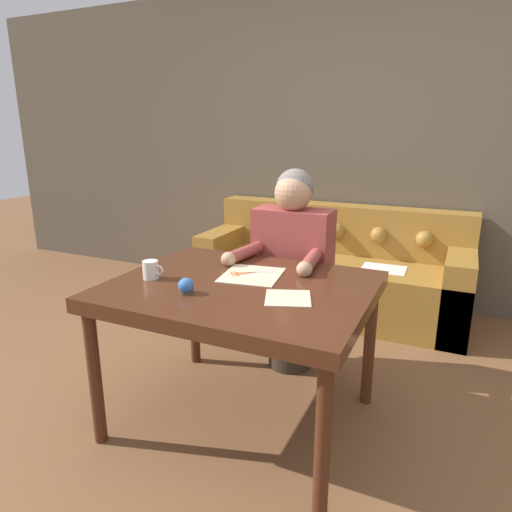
{
  "coord_description": "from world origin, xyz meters",
  "views": [
    {
      "loc": [
        0.77,
        -1.74,
        1.46
      ],
      "look_at": [
        -0.13,
        0.23,
        0.84
      ],
      "focal_mm": 32.0,
      "sensor_mm": 36.0,
      "label": 1
    }
  ],
  "objects_px": {
    "dining_table": "(241,298)",
    "pin_cushion": "(186,286)",
    "mug": "(151,270)",
    "scissors": "(245,273)",
    "person": "(292,268)",
    "couch": "(331,273)"
  },
  "relations": [
    {
      "from": "dining_table",
      "to": "couch",
      "type": "relative_size",
      "value": 0.57
    },
    {
      "from": "mug",
      "to": "pin_cushion",
      "type": "distance_m",
      "value": 0.29
    },
    {
      "from": "couch",
      "to": "pin_cushion",
      "type": "relative_size",
      "value": 29.51
    },
    {
      "from": "dining_table",
      "to": "mug",
      "type": "xyz_separation_m",
      "value": [
        -0.43,
        -0.12,
        0.12
      ]
    },
    {
      "from": "mug",
      "to": "person",
      "type": "bearing_deg",
      "value": 58.82
    },
    {
      "from": "couch",
      "to": "scissors",
      "type": "xyz_separation_m",
      "value": [
        -0.04,
        -1.52,
        0.44
      ]
    },
    {
      "from": "dining_table",
      "to": "couch",
      "type": "height_order",
      "value": "couch"
    },
    {
      "from": "person",
      "to": "pin_cushion",
      "type": "height_order",
      "value": "person"
    },
    {
      "from": "person",
      "to": "couch",
      "type": "bearing_deg",
      "value": 91.68
    },
    {
      "from": "couch",
      "to": "person",
      "type": "bearing_deg",
      "value": -88.32
    },
    {
      "from": "person",
      "to": "pin_cushion",
      "type": "xyz_separation_m",
      "value": [
        -0.19,
        -0.85,
        0.14
      ]
    },
    {
      "from": "dining_table",
      "to": "scissors",
      "type": "relative_size",
      "value": 5.69
    },
    {
      "from": "dining_table",
      "to": "mug",
      "type": "distance_m",
      "value": 0.46
    },
    {
      "from": "scissors",
      "to": "person",
      "type": "bearing_deg",
      "value": 82.07
    },
    {
      "from": "mug",
      "to": "dining_table",
      "type": "bearing_deg",
      "value": 14.99
    },
    {
      "from": "scissors",
      "to": "dining_table",
      "type": "bearing_deg",
      "value": -72.47
    },
    {
      "from": "couch",
      "to": "pin_cushion",
      "type": "distance_m",
      "value": 1.95
    },
    {
      "from": "dining_table",
      "to": "pin_cushion",
      "type": "xyz_separation_m",
      "value": [
        -0.16,
        -0.22,
        0.11
      ]
    },
    {
      "from": "couch",
      "to": "mug",
      "type": "relative_size",
      "value": 18.67
    },
    {
      "from": "person",
      "to": "pin_cushion",
      "type": "distance_m",
      "value": 0.88
    },
    {
      "from": "pin_cushion",
      "to": "mug",
      "type": "bearing_deg",
      "value": 159.06
    },
    {
      "from": "dining_table",
      "to": "person",
      "type": "height_order",
      "value": "person"
    }
  ]
}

